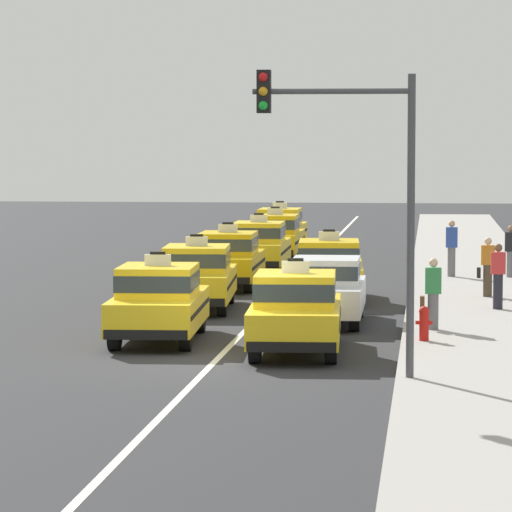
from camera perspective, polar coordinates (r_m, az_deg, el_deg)
ground_plane at (r=30.33m, az=-1.56°, el=-3.94°), size 160.00×160.00×0.00m
lane_stripe_left_right at (r=50.09m, az=1.63°, el=-0.71°), size 0.14×80.00×0.01m
sidewalk_curb at (r=44.95m, az=8.22°, el=-1.22°), size 4.00×90.00×0.15m
taxi_left_nearest at (r=33.41m, az=-3.62°, el=-1.68°), size 2.04×4.65×1.96m
taxi_left_second at (r=39.67m, az=-2.19°, el=-0.74°), size 2.11×4.67×1.96m
taxi_left_third at (r=45.55m, az=-1.03°, el=-0.09°), size 1.90×4.59×1.96m
taxi_left_fourth at (r=51.37m, az=0.11°, el=0.40°), size 1.88×4.58×1.96m
taxi_left_fifth at (r=56.54m, az=0.72°, el=0.75°), size 1.83×4.56×1.96m
taxi_left_sixth at (r=61.84m, az=0.90°, el=1.05°), size 1.85×4.57×1.96m
taxi_right_nearest at (r=31.49m, az=1.47°, el=-2.03°), size 2.02×4.64×1.96m
sedan_right_second at (r=36.62m, az=2.60°, el=-1.20°), size 1.82×4.32×1.58m
taxi_right_third at (r=41.86m, az=2.71°, el=-0.48°), size 2.07×4.66×1.96m
pedestrian_near_crosswalk at (r=42.02m, az=8.53°, el=-0.41°), size 0.47×0.24×1.60m
pedestrian_mid_block at (r=48.21m, az=9.40°, el=0.17°), size 0.47×0.24×1.60m
pedestrian_by_storefront at (r=34.49m, az=6.54°, el=-1.40°), size 0.47×0.24×1.59m
pedestrian_trailing at (r=48.16m, az=7.23°, el=0.29°), size 0.36×0.24×1.74m
pedestrian_far_corner at (r=38.92m, az=8.93°, el=-0.73°), size 0.36×0.24×1.64m
fire_hydrant at (r=32.56m, az=6.22°, el=-2.43°), size 0.36×0.22×0.73m
traffic_light_pole at (r=27.25m, az=3.72°, el=3.20°), size 2.87×0.33×5.58m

